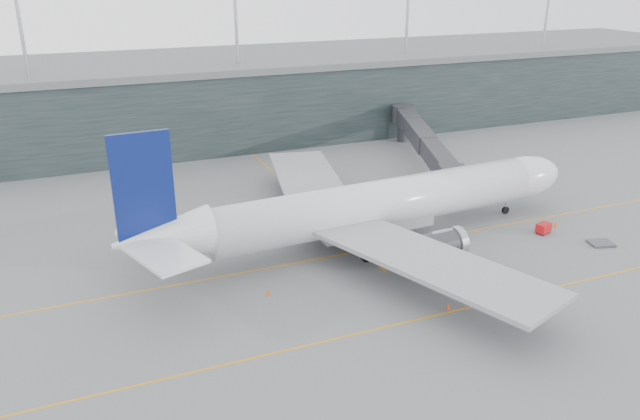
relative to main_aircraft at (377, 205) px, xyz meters
name	(u,v)px	position (x,y,z in m)	size (l,w,h in m)	color
ground	(311,245)	(-7.81, 2.07, -4.74)	(320.00, 320.00, 0.00)	slate
taxiline_a	(324,258)	(-7.81, -1.93, -4.73)	(160.00, 0.25, 0.02)	orange
taxiline_b	(390,326)	(-7.81, -17.93, -4.73)	(160.00, 0.25, 0.02)	orange
taxiline_lead_main	(293,189)	(-2.81, 22.07, -4.73)	(0.25, 60.00, 0.02)	orange
terminal	(201,97)	(-7.81, 60.07, 2.88)	(240.00, 36.00, 29.00)	black
main_aircraft	(377,205)	(0.00, 0.00, 0.00)	(60.18, 56.45, 16.87)	silver
jet_bridge	(406,134)	(19.41, 26.74, 0.50)	(18.85, 44.18, 6.99)	#29282D
gse_cart	(543,228)	(20.77, -6.00, -4.00)	(2.22, 1.78, 1.31)	#BB0D11
baggage_dolly	(601,243)	(24.91, -11.47, -4.57)	(2.77, 2.22, 0.28)	#3C3C41
uld_a	(244,213)	(-13.06, 12.91, -3.79)	(2.25, 1.95, 1.79)	#313136
uld_b	(253,209)	(-11.46, 13.91, -3.79)	(2.33, 2.05, 1.80)	#313136
uld_c	(289,206)	(-6.70, 13.00, -3.69)	(2.33, 1.94, 1.99)	#313136
cone_nose	(556,224)	(23.80, -4.95, -4.36)	(0.47, 0.47, 0.76)	#E15B0C
cone_wing_stbd	(448,306)	(-0.95, -17.35, -4.43)	(0.38, 0.38, 0.61)	#D8400C
cone_wing_port	(351,203)	(2.51, 12.39, -4.35)	(0.48, 0.48, 0.77)	#E9390C
cone_tail	(268,292)	(-16.59, -7.84, -4.36)	(0.47, 0.47, 0.74)	#F3580D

